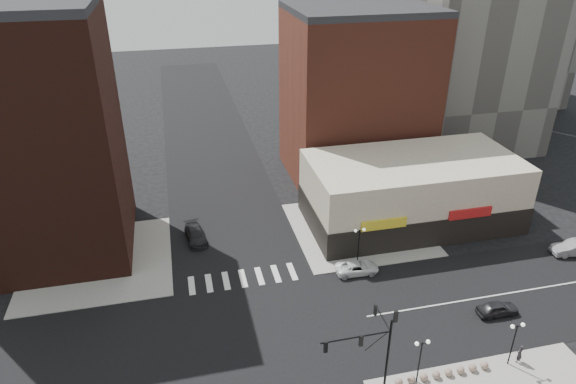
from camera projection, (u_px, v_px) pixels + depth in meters
name	position (u px, v px, depth m)	size (l,w,h in m)	color
ground	(258.00, 334.00, 44.52)	(240.00, 240.00, 0.00)	black
road_ew	(258.00, 334.00, 44.51)	(200.00, 14.00, 0.02)	black
road_ns	(258.00, 334.00, 44.51)	(14.00, 200.00, 0.02)	black
sidewalk_nw	(99.00, 262.00, 54.07)	(15.00, 15.00, 0.12)	gray
sidewalk_ne	(358.00, 229.00, 59.95)	(15.00, 15.00, 0.12)	gray
building_nw	(33.00, 142.00, 50.86)	(16.00, 15.00, 25.00)	#341710
building_ne_midrise	(356.00, 98.00, 68.76)	(18.00, 15.00, 22.00)	brown
building_ne_row	(411.00, 196.00, 60.20)	(24.20, 12.20, 8.00)	beige
traffic_signal	(375.00, 341.00, 36.93)	(5.59, 3.09, 7.77)	black
street_lamp_se_a	(421.00, 351.00, 38.32)	(1.22, 0.32, 4.16)	black
street_lamp_se_b	(516.00, 334.00, 39.95)	(1.22, 0.32, 4.16)	black
street_lamp_ne	(359.00, 237.00, 52.34)	(1.22, 0.32, 4.16)	black
bollard_row	(442.00, 373.00, 40.08)	(7.98, 0.63, 0.63)	#8C6F61
white_suv	(357.00, 268.00, 52.16)	(2.05, 4.44, 1.23)	silver
dark_sedan_east	(497.00, 308.00, 46.56)	(1.53, 3.81, 1.30)	black
silver_sedan	(574.00, 248.00, 55.05)	(1.68, 4.80, 1.58)	gray
dark_sedan_north	(196.00, 235.00, 57.57)	(1.97, 4.85, 1.41)	black
pedestrian	(520.00, 354.00, 41.20)	(0.63, 0.41, 1.72)	black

